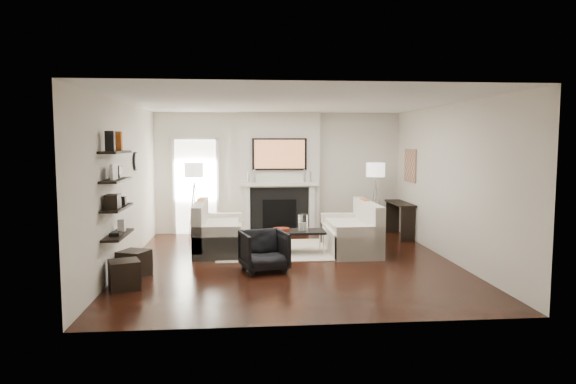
{
  "coord_description": "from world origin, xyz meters",
  "views": [
    {
      "loc": [
        -0.81,
        -8.53,
        2.04
      ],
      "look_at": [
        0.0,
        0.6,
        1.15
      ],
      "focal_mm": 32.0,
      "sensor_mm": 36.0,
      "label": 1
    }
  ],
  "objects": [
    {
      "name": "candlestick_l_tall",
      "position": [
        -0.55,
        2.7,
        1.3
      ],
      "size": [
        0.04,
        0.04,
        0.3
      ],
      "primitive_type": "cylinder",
      "color": "silver",
      "rests_on": "mantel_shelf"
    },
    {
      "name": "loveseat_right_back",
      "position": [
        1.54,
        0.87,
        0.53
      ],
      "size": [
        0.18,
        1.8,
        0.8
      ],
      "primitive_type": "cube",
      "color": "beige",
      "rests_on": "floor"
    },
    {
      "name": "pillow_left_charcoal",
      "position": [
        -1.61,
        0.79,
        0.72
      ],
      "size": [
        0.1,
        0.4,
        0.4
      ],
      "primitive_type": "cube",
      "color": "black",
      "rests_on": "loveseat_left_cushion"
    },
    {
      "name": "coffee_leg_sw",
      "position": [
        -0.36,
        0.96,
        0.19
      ],
      "size": [
        0.02,
        0.02,
        0.38
      ],
      "primitive_type": "cylinder",
      "color": "silver",
      "rests_on": "floor"
    },
    {
      "name": "loveseat_left_back",
      "position": [
        -1.61,
        1.09,
        0.53
      ],
      "size": [
        0.18,
        1.8,
        0.8
      ],
      "primitive_type": "cube",
      "color": "beige",
      "rests_on": "floor"
    },
    {
      "name": "loveseat_right_arm_s",
      "position": [
        1.2,
        1.68,
        0.3
      ],
      "size": [
        0.85,
        0.18,
        0.6
      ],
      "primitive_type": "cube",
      "color": "beige",
      "rests_on": "floor"
    },
    {
      "name": "pillow_right_orange",
      "position": [
        1.54,
        1.17,
        0.73
      ],
      "size": [
        0.1,
        0.42,
        0.42
      ],
      "primitive_type": "cube",
      "color": "#B85216",
      "rests_on": "loveseat_right_cushion"
    },
    {
      "name": "decor_wine_rack",
      "position": [
        -2.62,
        -1.24,
        1.22
      ],
      "size": [
        0.18,
        0.25,
        0.2
      ],
      "primitive_type": "cube",
      "color": "black",
      "rests_on": "shelf_lower"
    },
    {
      "name": "decor_magfile_a",
      "position": [
        -2.62,
        -1.28,
        2.06
      ],
      "size": [
        0.12,
        0.1,
        0.28
      ],
      "primitive_type": "cube",
      "color": "black",
      "rests_on": "shelf_top"
    },
    {
      "name": "coffee_leg_se",
      "position": [
        0.64,
        0.96,
        0.19
      ],
      "size": [
        0.02,
        0.02,
        0.38
      ],
      "primitive_type": "cylinder",
      "color": "silver",
      "rests_on": "floor"
    },
    {
      "name": "loveseat_left_base",
      "position": [
        -1.27,
        1.09,
        0.21
      ],
      "size": [
        0.85,
        1.8,
        0.42
      ],
      "primitive_type": "cube",
      "color": "beige",
      "rests_on": "floor"
    },
    {
      "name": "armchair",
      "position": [
        -0.48,
        -0.51,
        0.35
      ],
      "size": [
        0.82,
        0.79,
        0.7
      ],
      "primitive_type": "imported",
      "rotation": [
        0.0,
        0.0,
        0.24
      ],
      "color": "black",
      "rests_on": "floor"
    },
    {
      "name": "copper_bowl",
      "position": [
        -0.11,
        0.74,
        0.45
      ],
      "size": [
        0.31,
        0.31,
        0.05
      ],
      "primitive_type": "cylinder",
      "color": "#A02F1A",
      "rests_on": "coffee_table"
    },
    {
      "name": "console_leg_s",
      "position": [
        2.57,
        2.73,
        0.35
      ],
      "size": [
        0.3,
        0.04,
        0.71
      ],
      "primitive_type": "cube",
      "color": "black",
      "rests_on": "floor"
    },
    {
      "name": "loveseat_left_arm_n",
      "position": [
        -1.27,
        0.28,
        0.3
      ],
      "size": [
        0.85,
        0.18,
        0.6
      ],
      "primitive_type": "cube",
      "color": "beige",
      "rests_on": "floor"
    },
    {
      "name": "pillow_left_orange",
      "position": [
        -1.61,
        1.39,
        0.73
      ],
      "size": [
        0.1,
        0.42,
        0.42
      ],
      "primitive_type": "cube",
      "color": "#B85216",
      "rests_on": "loveseat_left_cushion"
    },
    {
      "name": "loveseat_right_arm_n",
      "position": [
        1.2,
        0.06,
        0.3
      ],
      "size": [
        0.85,
        0.18,
        0.6
      ],
      "primitive_type": "cube",
      "color": "beige",
      "rests_on": "floor"
    },
    {
      "name": "candlestick_r_tall",
      "position": [
        0.55,
        2.7,
        1.3
      ],
      "size": [
        0.04,
        0.04,
        0.3
      ],
      "primitive_type": "cylinder",
      "color": "silver",
      "rests_on": "mantel_shelf"
    },
    {
      "name": "tv_body",
      "position": [
        0.0,
        2.71,
        1.78
      ],
      "size": [
        1.2,
        0.06,
        0.7
      ],
      "primitive_type": "cube",
      "color": "black",
      "rests_on": "chimney_breast"
    },
    {
      "name": "hurricane_candle",
      "position": [
        0.29,
        0.74,
        0.5
      ],
      "size": [
        0.1,
        0.1,
        0.15
      ],
      "primitive_type": "cylinder",
      "color": "white",
      "rests_on": "coffee_table"
    },
    {
      "name": "decor_frame_a",
      "position": [
        -2.62,
        -1.12,
        1.63
      ],
      "size": [
        0.04,
        0.3,
        0.22
      ],
      "primitive_type": "cube",
      "color": "white",
      "rests_on": "shelf_upper"
    },
    {
      "name": "decor_books",
      "position": [
        -2.62,
        -1.14,
        0.74
      ],
      "size": [
        0.14,
        0.2,
        0.05
      ],
      "primitive_type": "cube",
      "color": "black",
      "rests_on": "shelf_bottom"
    },
    {
      "name": "door_trim_l",
      "position": [
        -2.33,
        2.96,
        1.05
      ],
      "size": [
        0.06,
        0.06,
        2.16
      ],
      "primitive_type": "cube",
      "color": "white",
      "rests_on": "floor"
    },
    {
      "name": "chimney_breast",
      "position": [
        0.0,
        2.88,
        1.35
      ],
      "size": [
        1.8,
        0.25,
        2.7
      ],
      "primitive_type": "cube",
      "color": "silver",
      "rests_on": "floor"
    },
    {
      "name": "door_trim_top",
      "position": [
        -1.85,
        2.96,
        2.13
      ],
      "size": [
        1.02,
        0.06,
        0.06
      ],
      "primitive_type": "cube",
      "color": "white",
      "rests_on": "wall_back"
    },
    {
      "name": "mantel_pilaster_r",
      "position": [
        0.72,
        2.71,
        0.55
      ],
      "size": [
        0.12,
        0.08,
        1.1
      ],
      "primitive_type": "cube",
      "color": "white",
      "rests_on": "floor"
    },
    {
      "name": "lamp_right_shade",
      "position": [
        2.05,
        2.3,
        1.45
      ],
      "size": [
        0.4,
        0.4,
        0.3
      ],
      "primitive_type": "cylinder",
      "color": "white",
      "rests_on": "lamp_right_post"
    },
    {
      "name": "clock_rim",
      "position": [
        -2.73,
        0.9,
        1.7
      ],
      "size": [
        0.04,
        0.34,
        0.34
      ],
      "primitive_type": "cylinder",
      "rotation": [
        0.0,
        1.57,
        0.0
      ],
      "color": "black",
      "rests_on": "wall_left"
    },
    {
      "name": "decor_box_small",
      "position": [
        -2.62,
        -0.78,
        1.18
      ],
      "size": [
        0.15,
        0.12,
        0.12
      ],
      "primitive_type": "cube",
      "color": "black",
      "rests_on": "shelf_lower"
    },
    {
      "name": "decor_frame_b",
      "position": [
        -2.62,
        -0.78,
        1.61
      ],
      "size": [
        0.04,
        0.22,
        0.18
      ],
      "primitive_type": "cube",
      "color": "black",
      "rests_on": "shelf_upper"
    },
    {
      "name": "lamp_right_leg_c",
      "position": [
        1.99,
        2.2,
        0.6
      ],
      "size": [
        0.14,
        0.22,
        1.23
      ],
      "primitive_type": "cylinder",
      "rotation": [
        0.18,
        0.0,
        2.62
      ],
      "color": "silver",
      "rests_on": "floor"
    },
    {
      "name": "fireplace_surround",
      "position": [
        0.0,
        2.74,
        0.52
      ],
      "size": [
        1.3,
        0.02,
        1.04
      ],
      "primitive_type": "cube",
      "color": "black",
      "rests_on": "floor"
    },
    {
      "name": "mantel_shelf",
      "position": [
        0.0,
        2.69,
        1.12
      ],
      "size": [
        1.7,
        0.18,
        0.07
      ],
      "primitive_type": "cube",
      "color": "white",
      "rests_on": "chimney_breast"
    },
    {
      "name": "coffee_table",
      "position": [
        0.14,
        0.74,
        0.4
      ],
      "size": [
        1.1,
        0.55,
        0.04
      ],
      "primitive_type": "cube",
      "color": "black",
      "rests_on": "floor"
    },
    {
      "name": "lamp_right_leg_b",
      "position": [
        2.0,
        2.39,
        0.6
      ],
      "size": [
        0.14,
        0.22,
        1.23
      ],
      "primitive_type": "cylinder",
      "rotation": [
        0.18,
        0.0,
        0.52
      ],
      "color": "silver",
      "rests_on": "floor"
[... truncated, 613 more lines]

